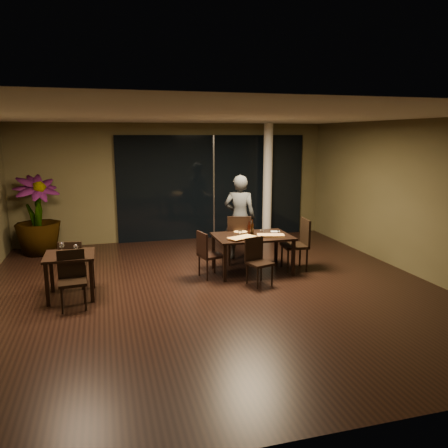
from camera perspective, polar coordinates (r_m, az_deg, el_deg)
ground at (r=7.85m, az=-1.38°, el=-8.56°), size 8.00×8.00×0.00m
wall_back at (r=11.41m, az=-6.41°, el=5.44°), size 8.00×0.10×3.00m
wall_front at (r=3.78m, az=13.79°, el=-7.27°), size 8.00×0.10×3.00m
wall_right at (r=9.31m, az=23.56°, el=3.19°), size 0.10×8.00×3.00m
ceiling at (r=7.38m, az=-1.50°, el=14.04°), size 8.00×8.00×0.04m
window_panel at (r=11.54m, az=-1.39°, el=4.82°), size 5.00×0.06×2.70m
column at (r=11.65m, az=5.70°, el=5.58°), size 0.24×0.24×3.00m
main_table at (r=8.67m, az=3.73°, el=-1.98°), size 1.50×1.00×0.75m
side_table at (r=7.76m, az=-19.49°, el=-4.64°), size 0.80×0.80×0.75m
chair_main_far at (r=9.17m, az=1.95°, el=-1.74°), size 0.59×0.59×1.06m
chair_main_near at (r=8.03m, az=4.35°, el=-4.52°), size 0.50×0.50×0.86m
chair_main_left at (r=8.35m, az=-2.19°, el=-3.70°), size 0.51×0.51×0.90m
chair_main_right at (r=8.98m, az=9.78°, el=-2.25°), size 0.53×0.53×1.04m
chair_side_far at (r=8.24m, az=-19.19°, el=-4.67°), size 0.47×0.47×0.88m
chair_side_near at (r=7.35m, az=-19.23°, el=-6.43°), size 0.46×0.46×0.91m
diner at (r=9.56m, az=2.07°, el=0.88°), size 0.75×0.64×1.86m
potted_plant at (r=10.81m, az=-23.21°, el=1.05°), size 1.33×1.33×1.81m
pizza_board_left at (r=8.35m, az=2.35°, el=-1.91°), size 0.59×0.38×0.01m
pizza_board_right at (r=8.59m, az=6.11°, el=-1.58°), size 0.60×0.43×0.01m
oblong_pizza_left at (r=8.34m, az=2.35°, el=-1.80°), size 0.58×0.45×0.02m
oblong_pizza_right at (r=8.59m, az=6.11°, el=-1.47°), size 0.55×0.35×0.02m
round_pizza at (r=8.90m, az=2.16°, el=-1.06°), size 0.27×0.27×0.01m
bottle_a at (r=8.63m, az=3.29°, el=-0.56°), size 0.06×0.06×0.28m
bottle_b at (r=8.68m, az=3.69°, el=-0.58°), size 0.06×0.06×0.26m
bottle_c at (r=8.69m, az=3.72°, el=-0.44°), size 0.06×0.06×0.29m
tumbler_left at (r=8.62m, az=2.12°, el=-1.20°), size 0.08×0.08×0.09m
tumbler_right at (r=8.82m, az=5.02°, el=-0.99°), size 0.07×0.07×0.08m
napkin_near at (r=8.73m, az=7.27°, el=-1.39°), size 0.18×0.10×0.01m
napkin_far at (r=8.99m, az=6.72°, el=-1.00°), size 0.20×0.14×0.01m
wine_glass_a at (r=7.75m, az=-20.42°, el=-3.02°), size 0.09×0.09×0.19m
wine_glass_b at (r=7.63m, az=-18.79°, el=-3.22°), size 0.07×0.07×0.17m
side_napkin at (r=7.50m, az=-19.18°, el=-4.11°), size 0.21×0.16×0.01m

